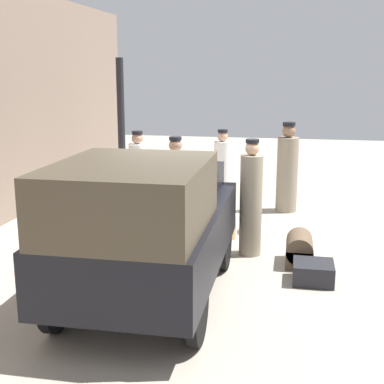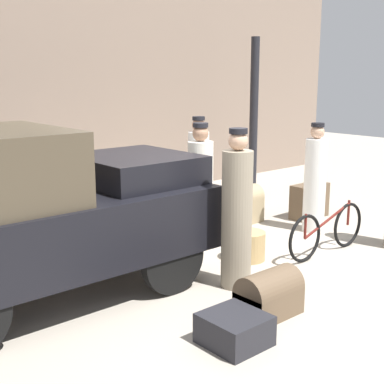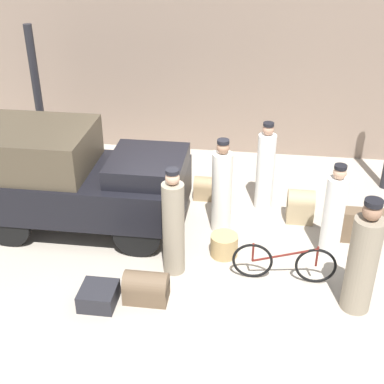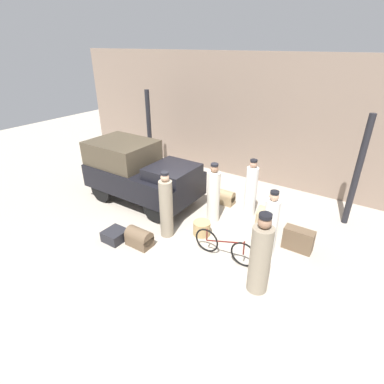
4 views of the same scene
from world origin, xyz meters
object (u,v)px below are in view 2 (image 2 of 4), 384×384
Objects in this scene: porter_standing_middle at (315,182)px; porter_lifting_near_truck at (237,215)px; bicycle at (327,231)px; conductor_in_dark_uniform at (200,191)px; trunk_barrel_dark at (141,219)px; trunk_wicker_pale at (309,201)px; porter_carrying_trunk at (198,176)px; wicker_basket at (248,246)px; suitcase_black_upright at (246,204)px; suitcase_small_leather at (269,295)px; trunk_umber_medium at (234,329)px; truck at (28,210)px.

porter_lifting_near_truck is at bearing -162.73° from porter_standing_middle.
bicycle is 1.85m from conductor_in_dark_uniform.
porter_standing_middle is 2.27× the size of trunk_barrel_dark.
porter_lifting_near_truck reaches higher than trunk_wicker_pale.
wicker_basket is at bearing -110.25° from porter_carrying_trunk.
suitcase_black_upright reaches higher than wicker_basket.
wicker_basket is at bearing -135.51° from suitcase_black_upright.
suitcase_small_leather is 0.73m from trunk_umber_medium.
suitcase_black_upright is (4.12, 0.72, -0.73)m from truck.
porter_carrying_trunk is 0.96m from suitcase_black_upright.
bicycle is 1.85m from porter_lifting_near_truck.
wicker_basket is 0.70× the size of suitcase_small_leather.
conductor_in_dark_uniform is (2.66, 0.23, -0.22)m from truck.
porter_carrying_trunk is 2.05m from trunk_wicker_pale.
truck reaches higher than bicycle.
porter_lifting_near_truck reaches higher than bicycle.
trunk_wicker_pale is (1.75, -0.94, -0.53)m from porter_carrying_trunk.
porter_lifting_near_truck is 1.51m from conductor_in_dark_uniform.
porter_carrying_trunk is (3.42, 1.13, -0.22)m from truck.
conductor_in_dark_uniform reaches higher than suitcase_black_upright.
suitcase_small_leather is 3.31m from trunk_barrel_dark.
trunk_umber_medium is at bearing -153.63° from porter_standing_middle.
porter_lifting_near_truck is at bearing -115.58° from conductor_in_dark_uniform.
conductor_in_dark_uniform reaches higher than trunk_wicker_pale.
bicycle is 0.92× the size of porter_carrying_trunk.
bicycle is at bearing -50.90° from conductor_in_dark_uniform.
conductor_in_dark_uniform is 2.67× the size of suitcase_small_leather.
truck is 2.97m from wicker_basket.
truck is 6.66× the size of trunk_umber_medium.
wicker_basket is at bearing 40.38° from trunk_umber_medium.
porter_lifting_near_truck is 1.04× the size of conductor_in_dark_uniform.
conductor_in_dark_uniform is 2.57m from trunk_wicker_pale.
truck reaches higher than conductor_in_dark_uniform.
porter_lifting_near_truck reaches higher than suitcase_small_leather.
wicker_basket is 1.04m from conductor_in_dark_uniform.
porter_carrying_trunk reaches higher than trunk_barrel_dark.
suitcase_small_leather is at bearing -159.92° from bicycle.
porter_lifting_near_truck is at bearing -99.06° from trunk_barrel_dark.
wicker_basket is at bearing -11.92° from truck.
bicycle is 2.22m from suitcase_small_leather.
suitcase_small_leather reaches higher than trunk_umber_medium.
suitcase_small_leather is (-0.96, -2.14, -0.60)m from conductor_in_dark_uniform.
trunk_umber_medium is (-2.41, -3.23, -0.68)m from porter_carrying_trunk.
conductor_in_dark_uniform is at bearing -130.25° from porter_carrying_trunk.
conductor_in_dark_uniform is at bearing 129.10° from bicycle.
porter_carrying_trunk is at bearing 69.75° from wicker_basket.
porter_carrying_trunk is at bearing -10.87° from trunk_barrel_dark.
porter_lifting_near_truck is 1.57m from trunk_umber_medium.
truck is 4.90× the size of trunk_barrel_dark.
porter_standing_middle reaches higher than trunk_barrel_dark.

